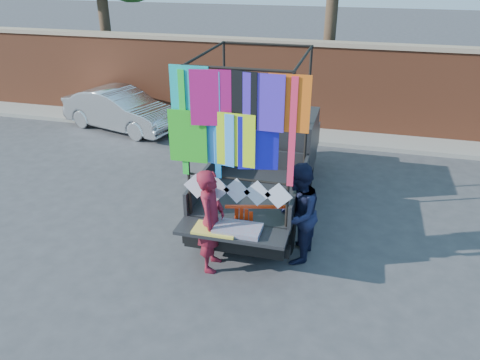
% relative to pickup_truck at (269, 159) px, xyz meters
% --- Properties ---
extents(ground, '(90.00, 90.00, 0.00)m').
position_rel_pickup_truck_xyz_m(ground, '(-0.34, -2.48, -0.85)').
color(ground, '#38383A').
rests_on(ground, ground).
extents(brick_wall, '(30.00, 0.45, 2.61)m').
position_rel_pickup_truck_xyz_m(brick_wall, '(-0.34, 4.52, 0.48)').
color(brick_wall, brown).
rests_on(brick_wall, ground).
extents(curb, '(30.00, 1.20, 0.12)m').
position_rel_pickup_truck_xyz_m(curb, '(-0.34, 3.82, -0.79)').
color(curb, gray).
rests_on(curb, ground).
extents(pickup_truck, '(2.11, 5.31, 3.34)m').
position_rel_pickup_truck_xyz_m(pickup_truck, '(0.00, 0.00, 0.00)').
color(pickup_truck, black).
rests_on(pickup_truck, ground).
extents(sedan, '(3.91, 2.24, 1.22)m').
position_rel_pickup_truck_xyz_m(sedan, '(-5.15, 3.13, -0.24)').
color(sedan, silver).
rests_on(sedan, ground).
extents(woman, '(0.47, 0.68, 1.79)m').
position_rel_pickup_truck_xyz_m(woman, '(-0.37, -2.84, 0.05)').
color(woman, maroon).
rests_on(woman, ground).
extents(man, '(0.74, 0.91, 1.78)m').
position_rel_pickup_truck_xyz_m(man, '(0.96, -2.25, 0.04)').
color(man, '#151935').
rests_on(man, ground).
extents(streamer_bundle, '(0.97, 0.29, 0.68)m').
position_rel_pickup_truck_xyz_m(streamer_bundle, '(0.18, -2.56, 0.04)').
color(streamer_bundle, red).
rests_on(streamer_bundle, ground).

